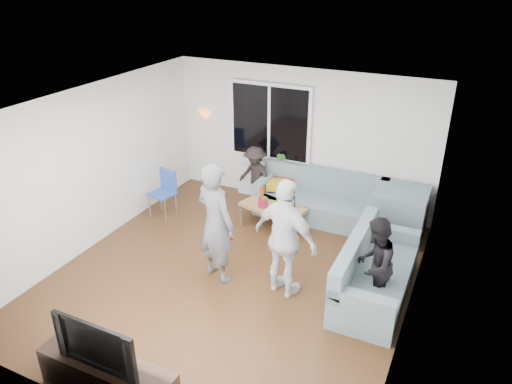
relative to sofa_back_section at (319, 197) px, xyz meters
The scene contains 32 objects.
floor 2.38m from the sofa_back_section, 104.11° to the right, with size 5.00×5.50×0.04m, color #56351C.
ceiling 3.21m from the sofa_back_section, 104.11° to the right, with size 5.00×5.50×0.04m, color white.
wall_back 1.16m from the sofa_back_section, 138.77° to the left, with size 5.00×0.04×2.60m, color silver.
wall_front 5.15m from the sofa_back_section, 96.46° to the right, with size 5.00×0.04×2.60m, color silver.
wall_left 3.93m from the sofa_back_section, 143.70° to the right, with size 0.04×5.50×2.60m, color silver.
wall_right 3.12m from the sofa_back_section, 49.34° to the right, with size 0.04×5.50×2.60m, color silver.
window_frame 1.68m from the sofa_back_section, 160.26° to the left, with size 1.62×0.06×1.47m, color white.
window_glass 1.67m from the sofa_back_section, 162.02° to the left, with size 1.50×0.02×1.35m, color black.
window_mullion 1.67m from the sofa_back_section, 162.46° to the left, with size 0.05×0.03×1.35m, color white.
radiator 1.24m from the sofa_back_section, 162.02° to the left, with size 1.30×0.12×0.62m, color silver.
potted_plant 1.05m from the sofa_back_section, 158.94° to the left, with size 0.22×0.18×0.40m, color #315F26.
vase 1.38m from the sofa_back_section, 164.99° to the left, with size 0.16×0.16×0.17m, color white.
sofa_back_section is the anchor object (origin of this frame).
sofa_right_section 2.31m from the sofa_back_section, 51.22° to the right, with size 0.85×2.00×0.85m, color slate, non-canonical shape.
sofa_corner 1.42m from the sofa_back_section, ahead, with size 0.85×0.85×0.85m, color slate.
cushion_yellow 0.83m from the sofa_back_section, behind, with size 0.38×0.32×0.14m, color gold.
cushion_red 0.77m from the sofa_back_section, behind, with size 0.36×0.30×0.13m, color maroon.
coffee_table 0.93m from the sofa_back_section, 134.92° to the right, with size 1.10×0.60×0.40m, color #9F7F4D.
pitcher 1.08m from the sofa_back_section, 135.92° to the right, with size 0.17×0.17×0.17m, color maroon.
side_chair 2.86m from the sofa_back_section, 156.56° to the right, with size 0.40×0.40×0.86m, color #2648A6, non-canonical shape.
floor_lamp 2.70m from the sofa_back_section, 168.63° to the left, with size 0.32×0.32×1.56m, color orange, non-canonical shape.
player_left 2.55m from the sofa_back_section, 107.82° to the right, with size 0.67×0.44×1.83m, color #4C4D51.
player_right 2.36m from the sofa_back_section, 83.26° to the right, with size 1.02×0.42×1.74m, color silver.
spectator_right 2.56m from the sofa_back_section, 55.29° to the right, with size 0.65×0.51×1.34m, color black.
spectator_back 1.31m from the sofa_back_section, behind, with size 0.75×0.43×1.16m, color black.
tv_console 4.83m from the sofa_back_section, 99.08° to the right, with size 1.60×0.40×0.44m, color #2E2117.
television 4.84m from the sofa_back_section, 99.08° to the right, with size 1.02×0.13×0.59m, color black.
bottle_c 0.72m from the sofa_back_section, 141.32° to the right, with size 0.07×0.07×0.23m, color black.
bottle_e 0.63m from the sofa_back_section, 116.65° to the right, with size 0.07×0.07×0.23m, color black.
bottle_d 0.85m from the sofa_back_section, 117.44° to the right, with size 0.07×0.07×0.25m, color #C33B11.
bottle_b 1.08m from the sofa_back_section, 133.58° to the right, with size 0.08×0.08×0.20m, color #308C19.
bottle_a 1.04m from the sofa_back_section, 151.38° to the right, with size 0.07×0.07×0.25m, color red.
Camera 1 is at (2.89, -5.26, 4.27)m, focal length 33.86 mm.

